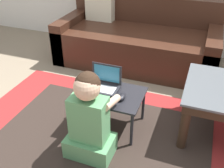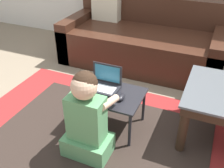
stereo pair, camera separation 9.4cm
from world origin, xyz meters
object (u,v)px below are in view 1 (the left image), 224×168
object	(u,v)px
laptop_desk	(110,97)
couch	(138,40)
computer_mouse	(122,97)
laptop	(104,85)
person_seated	(89,119)

from	to	relation	value
laptop_desk	couch	bearing A→B (deg)	95.78
couch	laptop_desk	size ratio (longest dim) A/B	3.50
couch	computer_mouse	world-z (taller)	couch
couch	laptop_desk	bearing A→B (deg)	-84.22
laptop	computer_mouse	world-z (taller)	laptop
laptop	computer_mouse	size ratio (longest dim) A/B	2.49
couch	laptop_desk	xyz separation A→B (m)	(0.13, -1.32, 0.03)
computer_mouse	person_seated	xyz separation A→B (m)	(-0.13, -0.31, -0.03)
couch	laptop	world-z (taller)	couch
computer_mouse	person_seated	distance (m)	0.34
laptop	computer_mouse	xyz separation A→B (m)	(0.19, -0.09, -0.01)
laptop	person_seated	xyz separation A→B (m)	(0.05, -0.41, -0.04)
laptop_desk	person_seated	distance (m)	0.36
person_seated	couch	bearing A→B (deg)	93.93
laptop	person_seated	bearing A→B (deg)	-82.70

